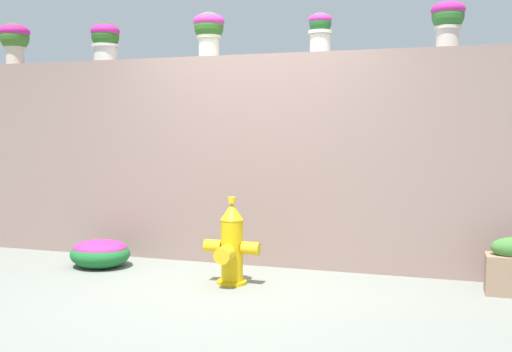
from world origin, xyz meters
TOP-DOWN VIEW (x-y plane):
  - ground_plane at (0.00, 0.00)m, footprint 24.00×24.00m
  - stone_wall at (0.00, 1.26)m, footprint 6.53×0.33m
  - potted_plant_0 at (-2.89, 1.25)m, footprint 0.33×0.33m
  - potted_plant_1 at (-1.72, 1.23)m, footprint 0.30×0.30m
  - potted_plant_2 at (-0.54, 1.22)m, footprint 0.31×0.31m
  - potted_plant_3 at (0.57, 1.24)m, footprint 0.23×0.23m
  - potted_plant_4 at (1.71, 1.25)m, footprint 0.30×0.30m
  - fire_hydrant at (-0.01, 0.38)m, footprint 0.49×0.39m
  - flower_bush_left at (-1.45, 0.61)m, footprint 0.59×0.53m

SIDE VIEW (x-z plane):
  - ground_plane at x=0.00m, z-range 0.00..0.00m
  - flower_bush_left at x=-1.45m, z-range 0.01..0.28m
  - fire_hydrant at x=-0.01m, z-range -0.05..0.71m
  - stone_wall at x=0.00m, z-range 0.00..2.04m
  - potted_plant_3 at x=0.57m, z-range 2.08..2.46m
  - potted_plant_1 at x=-1.72m, z-range 2.08..2.49m
  - potted_plant_4 at x=1.71m, z-range 2.10..2.52m
  - potted_plant_2 at x=-0.54m, z-range 2.10..2.55m
  - potted_plant_0 at x=-2.89m, z-range 2.11..2.58m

